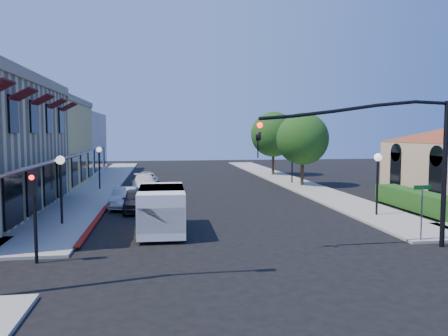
{
  "coord_description": "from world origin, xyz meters",
  "views": [
    {
      "loc": [
        -3.51,
        -14.79,
        4.71
      ],
      "look_at": [
        0.26,
        11.1,
        2.6
      ],
      "focal_mm": 35.0,
      "sensor_mm": 36.0,
      "label": 1
    }
  ],
  "objects": [
    {
      "name": "ground",
      "position": [
        0.0,
        0.0,
        0.0
      ],
      "size": [
        120.0,
        120.0,
        0.0
      ],
      "primitive_type": "plane",
      "color": "black",
      "rests_on": "ground"
    },
    {
      "name": "curb_red_strip",
      "position": [
        -6.9,
        8.0,
        0.0
      ],
      "size": [
        0.25,
        10.0,
        0.06
      ],
      "primitive_type": "cube",
      "color": "maroon",
      "rests_on": "ground"
    },
    {
      "name": "sidewalk_left",
      "position": [
        -8.75,
        27.0,
        0.06
      ],
      "size": [
        3.5,
        50.0,
        0.12
      ],
      "primitive_type": "cube",
      "color": "gray",
      "rests_on": "ground"
    },
    {
      "name": "street_tree_a",
      "position": [
        8.8,
        22.0,
        4.19
      ],
      "size": [
        4.56,
        4.56,
        6.48
      ],
      "color": "#311F13",
      "rests_on": "ground"
    },
    {
      "name": "pink_stucco_building",
      "position": [
        -15.5,
        38.0,
        3.5
      ],
      "size": [
        10.0,
        12.0,
        7.0
      ],
      "primitive_type": "cube",
      "color": "#C6A596",
      "rests_on": "ground"
    },
    {
      "name": "parked_car_b",
      "position": [
        -5.75,
        13.0,
        0.64
      ],
      "size": [
        1.75,
        3.99,
        1.28
      ],
      "primitive_type": "imported",
      "rotation": [
        0.0,
        0.0,
        -0.11
      ],
      "color": "#BABCC0",
      "rests_on": "ground"
    },
    {
      "name": "lamppost_right_near",
      "position": [
        8.5,
        8.0,
        2.74
      ],
      "size": [
        0.44,
        0.44,
        3.57
      ],
      "color": "black",
      "rests_on": "ground"
    },
    {
      "name": "yellow_stucco_building",
      "position": [
        -15.5,
        26.0,
        3.8
      ],
      "size": [
        10.0,
        12.0,
        7.6
      ],
      "primitive_type": "cube",
      "color": "tan",
      "rests_on": "ground"
    },
    {
      "name": "lamppost_left_near",
      "position": [
        -8.5,
        8.0,
        2.74
      ],
      "size": [
        0.44,
        0.44,
        3.57
      ],
      "color": "black",
      "rests_on": "ground"
    },
    {
      "name": "lamppost_left_far",
      "position": [
        -8.5,
        22.0,
        2.74
      ],
      "size": [
        0.44,
        0.44,
        3.57
      ],
      "color": "black",
      "rests_on": "ground"
    },
    {
      "name": "sidewalk_right",
      "position": [
        8.75,
        27.0,
        0.06
      ],
      "size": [
        3.5,
        50.0,
        0.12
      ],
      "primitive_type": "cube",
      "color": "gray",
      "rests_on": "ground"
    },
    {
      "name": "parked_car_a",
      "position": [
        -4.99,
        11.67,
        0.68
      ],
      "size": [
        1.83,
        4.06,
        1.35
      ],
      "primitive_type": "imported",
      "rotation": [
        0.0,
        0.0,
        0.06
      ],
      "color": "black",
      "rests_on": "ground"
    },
    {
      "name": "street_name_sign",
      "position": [
        7.5,
        2.2,
        1.7
      ],
      "size": [
        0.8,
        0.06,
        2.5
      ],
      "color": "#595B5E",
      "rests_on": "ground"
    },
    {
      "name": "secondary_signal",
      "position": [
        -8.0,
        1.41,
        2.32
      ],
      "size": [
        0.28,
        0.42,
        3.32
      ],
      "color": "black",
      "rests_on": "ground"
    },
    {
      "name": "parked_car_c",
      "position": [
        -4.82,
        20.0,
        0.69
      ],
      "size": [
        2.13,
        4.82,
        1.38
      ],
      "primitive_type": "imported",
      "rotation": [
        0.0,
        0.0,
        0.04
      ],
      "color": "white",
      "rests_on": "ground"
    },
    {
      "name": "signal_mast_arm",
      "position": [
        5.86,
        1.5,
        4.09
      ],
      "size": [
        8.01,
        0.39,
        6.0
      ],
      "color": "black",
      "rests_on": "ground"
    },
    {
      "name": "hedge",
      "position": [
        11.7,
        9.0,
        0.0
      ],
      "size": [
        1.4,
        8.0,
        1.1
      ],
      "primitive_type": "cube",
      "color": "#1C4714",
      "rests_on": "ground"
    },
    {
      "name": "street_tree_b",
      "position": [
        8.8,
        32.0,
        4.54
      ],
      "size": [
        4.94,
        4.94,
        7.02
      ],
      "color": "#311F13",
      "rests_on": "ground"
    },
    {
      "name": "parked_car_d",
      "position": [
        -4.8,
        26.0,
        0.55
      ],
      "size": [
        2.29,
        4.15,
        1.1
      ],
      "primitive_type": "imported",
      "rotation": [
        0.0,
        0.0,
        0.12
      ],
      "color": "#AEAFB3",
      "rests_on": "ground"
    },
    {
      "name": "lamppost_right_far",
      "position": [
        8.5,
        24.0,
        2.74
      ],
      "size": [
        0.44,
        0.44,
        3.57
      ],
      "color": "black",
      "rests_on": "ground"
    },
    {
      "name": "white_van",
      "position": [
        -3.49,
        5.73,
        1.23
      ],
      "size": [
        2.18,
        4.83,
        2.13
      ],
      "color": "white",
      "rests_on": "ground"
    }
  ]
}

